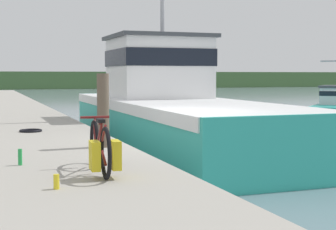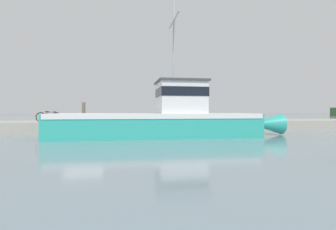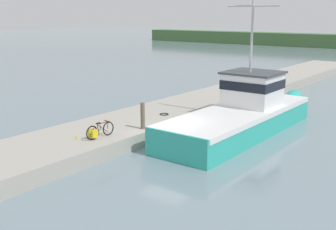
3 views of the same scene
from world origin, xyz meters
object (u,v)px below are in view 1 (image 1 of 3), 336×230
bicycle_touring (101,149)px  mooring_post (103,110)px  water_bottle_by_bike (20,157)px  fishing_boat_main (168,108)px  water_bottle_on_curb (56,182)px

bicycle_touring → mooring_post: size_ratio=1.23×
bicycle_touring → water_bottle_by_bike: 1.56m
fishing_boat_main → bicycle_touring: size_ratio=8.42×
fishing_boat_main → mooring_post: 6.33m
bicycle_touring → water_bottle_on_curb: size_ratio=9.61×
water_bottle_on_curb → fishing_boat_main: bearing=62.2°
bicycle_touring → water_bottle_on_curb: bearing=-130.6°
water_bottle_by_bike → bicycle_touring: bearing=-48.2°
bicycle_touring → water_bottle_by_bike: size_ratio=6.91×
water_bottle_on_curb → water_bottle_by_bike: water_bottle_by_bike is taller
bicycle_touring → mooring_post: mooring_post is taller
water_bottle_on_curb → bicycle_touring: bearing=45.6°
bicycle_touring → mooring_post: bearing=80.4°
mooring_post → water_bottle_by_bike: bearing=-137.2°
mooring_post → water_bottle_by_bike: size_ratio=5.60×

